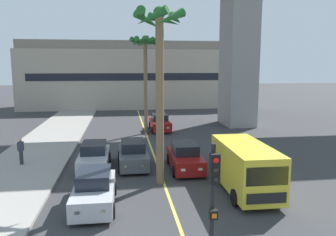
{
  "coord_description": "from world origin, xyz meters",
  "views": [
    {
      "loc": [
        -2.07,
        -1.05,
        6.1
      ],
      "look_at": [
        0.0,
        14.0,
        3.72
      ],
      "focal_mm": 35.72,
      "sensor_mm": 36.0,
      "label": 1
    }
  ],
  "objects_px": {
    "car_queue_front": "(94,190)",
    "car_queue_second": "(185,157)",
    "pedestrian_mid_block": "(21,151)",
    "delivery_van": "(245,167)",
    "traffic_light_median_near": "(213,202)",
    "palm_tree_mid_median": "(159,53)",
    "palm_tree_near_median": "(145,54)",
    "car_queue_third": "(94,157)",
    "car_queue_fifth": "(160,123)",
    "car_queue_fourth": "(133,155)"
  },
  "relations": [
    {
      "from": "delivery_van",
      "to": "pedestrian_mid_block",
      "type": "xyz_separation_m",
      "value": [
        -11.98,
        5.82,
        -0.29
      ]
    },
    {
      "from": "palm_tree_near_median",
      "to": "palm_tree_mid_median",
      "type": "xyz_separation_m",
      "value": [
        -0.24,
        -13.21,
        -0.42
      ]
    },
    {
      "from": "delivery_van",
      "to": "car_queue_second",
      "type": "bearing_deg",
      "value": 118.96
    },
    {
      "from": "car_queue_second",
      "to": "palm_tree_near_median",
      "type": "relative_size",
      "value": 0.47
    },
    {
      "from": "car_queue_third",
      "to": "delivery_van",
      "type": "bearing_deg",
      "value": -32.64
    },
    {
      "from": "car_queue_second",
      "to": "car_queue_fifth",
      "type": "bearing_deg",
      "value": 90.61
    },
    {
      "from": "traffic_light_median_near",
      "to": "palm_tree_mid_median",
      "type": "xyz_separation_m",
      "value": [
        -0.36,
        8.94,
        4.03
      ]
    },
    {
      "from": "delivery_van",
      "to": "car_queue_fourth",
      "type": "bearing_deg",
      "value": 136.17
    },
    {
      "from": "delivery_van",
      "to": "palm_tree_mid_median",
      "type": "relative_size",
      "value": 0.59
    },
    {
      "from": "car_queue_front",
      "to": "traffic_light_median_near",
      "type": "bearing_deg",
      "value": -61.67
    },
    {
      "from": "car_queue_front",
      "to": "car_queue_fourth",
      "type": "bearing_deg",
      "value": 71.7
    },
    {
      "from": "delivery_van",
      "to": "traffic_light_median_near",
      "type": "height_order",
      "value": "traffic_light_median_near"
    },
    {
      "from": "traffic_light_median_near",
      "to": "palm_tree_mid_median",
      "type": "height_order",
      "value": "palm_tree_mid_median"
    },
    {
      "from": "pedestrian_mid_block",
      "to": "palm_tree_near_median",
      "type": "bearing_deg",
      "value": 47.94
    },
    {
      "from": "car_queue_fifth",
      "to": "traffic_light_median_near",
      "type": "xyz_separation_m",
      "value": [
        -1.27,
        -23.32,
        1.99
      ]
    },
    {
      "from": "car_queue_front",
      "to": "car_queue_fifth",
      "type": "relative_size",
      "value": 1.0
    },
    {
      "from": "car_queue_second",
      "to": "car_queue_fifth",
      "type": "distance_m",
      "value": 12.19
    },
    {
      "from": "car_queue_second",
      "to": "traffic_light_median_near",
      "type": "relative_size",
      "value": 0.98
    },
    {
      "from": "car_queue_fourth",
      "to": "car_queue_fifth",
      "type": "bearing_deg",
      "value": 75.39
    },
    {
      "from": "delivery_van",
      "to": "pedestrian_mid_block",
      "type": "relative_size",
      "value": 3.26
    },
    {
      "from": "car_queue_third",
      "to": "car_queue_fourth",
      "type": "relative_size",
      "value": 0.99
    },
    {
      "from": "car_queue_third",
      "to": "car_queue_fifth",
      "type": "bearing_deg",
      "value": 65.2
    },
    {
      "from": "car_queue_second",
      "to": "delivery_van",
      "type": "relative_size",
      "value": 0.78
    },
    {
      "from": "car_queue_fourth",
      "to": "traffic_light_median_near",
      "type": "height_order",
      "value": "traffic_light_median_near"
    },
    {
      "from": "car_queue_front",
      "to": "palm_tree_mid_median",
      "type": "xyz_separation_m",
      "value": [
        3.15,
        2.43,
        6.02
      ]
    },
    {
      "from": "car_queue_second",
      "to": "pedestrian_mid_block",
      "type": "bearing_deg",
      "value": 169.27
    },
    {
      "from": "car_queue_second",
      "to": "car_queue_front",
      "type": "bearing_deg",
      "value": -136.7
    },
    {
      "from": "delivery_van",
      "to": "traffic_light_median_near",
      "type": "xyz_separation_m",
      "value": [
        -3.59,
        -7.17,
        1.43
      ]
    },
    {
      "from": "car_queue_front",
      "to": "car_queue_second",
      "type": "height_order",
      "value": "same"
    },
    {
      "from": "car_queue_front",
      "to": "car_queue_third",
      "type": "bearing_deg",
      "value": 94.65
    },
    {
      "from": "delivery_van",
      "to": "pedestrian_mid_block",
      "type": "height_order",
      "value": "delivery_van"
    },
    {
      "from": "car_queue_front",
      "to": "traffic_light_median_near",
      "type": "xyz_separation_m",
      "value": [
        3.51,
        -6.51,
        1.99
      ]
    },
    {
      "from": "car_queue_front",
      "to": "car_queue_third",
      "type": "xyz_separation_m",
      "value": [
        -0.45,
        5.5,
        0.0
      ]
    },
    {
      "from": "car_queue_second",
      "to": "car_queue_third",
      "type": "relative_size",
      "value": 1.0
    },
    {
      "from": "car_queue_fourth",
      "to": "car_queue_third",
      "type": "bearing_deg",
      "value": -175.57
    },
    {
      "from": "car_queue_third",
      "to": "car_queue_second",
      "type": "bearing_deg",
      "value": -9.25
    },
    {
      "from": "car_queue_front",
      "to": "car_queue_fourth",
      "type": "relative_size",
      "value": 1.0
    },
    {
      "from": "palm_tree_mid_median",
      "to": "pedestrian_mid_block",
      "type": "relative_size",
      "value": 5.53
    },
    {
      "from": "car_queue_second",
      "to": "car_queue_third",
      "type": "bearing_deg",
      "value": 170.75
    },
    {
      "from": "car_queue_second",
      "to": "palm_tree_near_median",
      "type": "bearing_deg",
      "value": 97.89
    },
    {
      "from": "car_queue_front",
      "to": "traffic_light_median_near",
      "type": "height_order",
      "value": "traffic_light_median_near"
    },
    {
      "from": "car_queue_fifth",
      "to": "palm_tree_mid_median",
      "type": "bearing_deg",
      "value": -96.46
    },
    {
      "from": "car_queue_fifth",
      "to": "pedestrian_mid_block",
      "type": "height_order",
      "value": "pedestrian_mid_block"
    },
    {
      "from": "car_queue_fifth",
      "to": "pedestrian_mid_block",
      "type": "xyz_separation_m",
      "value": [
        -9.66,
        -10.33,
        0.28
      ]
    },
    {
      "from": "car_queue_third",
      "to": "palm_tree_mid_median",
      "type": "height_order",
      "value": "palm_tree_mid_median"
    },
    {
      "from": "car_queue_third",
      "to": "traffic_light_median_near",
      "type": "xyz_separation_m",
      "value": [
        3.96,
        -12.01,
        1.99
      ]
    },
    {
      "from": "palm_tree_near_median",
      "to": "pedestrian_mid_block",
      "type": "height_order",
      "value": "palm_tree_near_median"
    },
    {
      "from": "car_queue_second",
      "to": "pedestrian_mid_block",
      "type": "height_order",
      "value": "pedestrian_mid_block"
    },
    {
      "from": "car_queue_third",
      "to": "delivery_van",
      "type": "relative_size",
      "value": 0.78
    },
    {
      "from": "palm_tree_near_median",
      "to": "traffic_light_median_near",
      "type": "bearing_deg",
      "value": -89.68
    }
  ]
}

